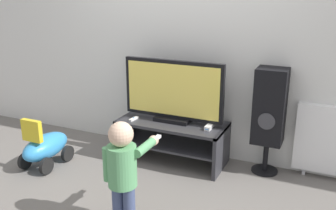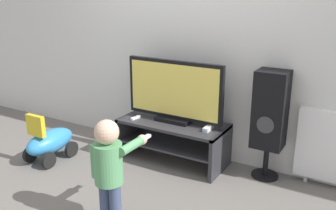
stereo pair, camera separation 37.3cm
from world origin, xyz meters
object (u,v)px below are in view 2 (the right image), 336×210
speaker_tower (270,112)px  game_console (208,128)px  ride_on_toy (50,142)px  child (110,164)px  remote_primary (136,118)px  television (174,92)px

speaker_tower → game_console: bearing=-160.8°
game_console → ride_on_toy: size_ratio=0.28×
game_console → child: bearing=-103.6°
game_console → speaker_tower: (0.54, 0.19, 0.20)m
remote_primary → child: bearing=-64.1°
television → game_console: bearing=-7.2°
child → ride_on_toy: (-1.28, 0.55, -0.30)m
game_console → child: size_ratio=0.19×
speaker_tower → television: bearing=-172.0°
child → speaker_tower: 1.59m
game_console → remote_primary: size_ratio=1.25×
speaker_tower → ride_on_toy: speaker_tower is taller
child → speaker_tower: bearing=58.8°
remote_primary → ride_on_toy: ride_on_toy is taller
remote_primary → speaker_tower: 1.39m
television → speaker_tower: size_ratio=1.01×
game_console → child: (-0.28, -1.17, 0.05)m
game_console → speaker_tower: bearing=19.2°
game_console → child: 1.20m
television → speaker_tower: 0.97m
remote_primary → game_console: bearing=6.3°
game_console → television: bearing=172.8°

